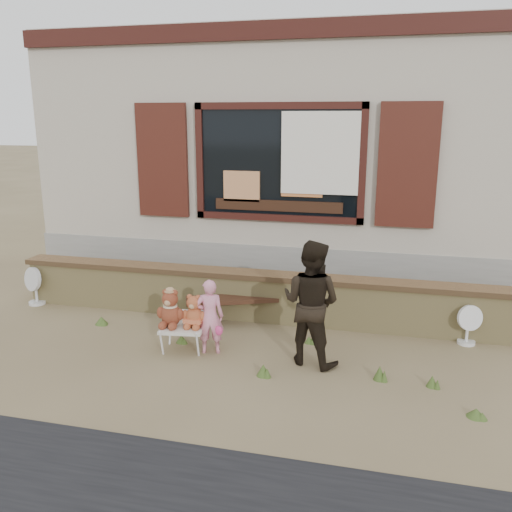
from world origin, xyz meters
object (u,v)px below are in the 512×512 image
(teddy_bear_right, at_px, (194,310))
(bench, at_px, (241,304))
(teddy_bear_left, at_px, (171,307))
(adult, at_px, (311,303))
(folding_chair, at_px, (183,328))
(child, at_px, (210,316))

(teddy_bear_right, bearing_deg, bench, 65.39)
(teddy_bear_left, relative_size, adult, 0.32)
(teddy_bear_right, distance_m, adult, 1.38)
(folding_chair, height_order, teddy_bear_left, teddy_bear_left)
(adult, bearing_deg, folding_chair, 19.64)
(folding_chair, distance_m, adult, 1.57)
(bench, distance_m, child, 1.01)
(teddy_bear_right, height_order, child, child)
(bench, distance_m, teddy_bear_left, 1.20)
(bench, relative_size, teddy_bear_left, 3.20)
(teddy_bear_right, bearing_deg, folding_chair, -180.00)
(teddy_bear_left, distance_m, teddy_bear_right, 0.28)
(child, bearing_deg, adult, 166.13)
(bench, xyz_separation_m, teddy_bear_right, (-0.29, -0.98, 0.24))
(bench, height_order, child, child)
(bench, relative_size, adult, 1.02)
(folding_chair, xyz_separation_m, child, (0.33, 0.02, 0.17))
(adult, bearing_deg, bench, -23.63)
(teddy_bear_left, xyz_separation_m, teddy_bear_right, (0.28, 0.04, -0.03))
(teddy_bear_left, xyz_separation_m, adult, (1.64, 0.06, 0.17))
(teddy_bear_left, relative_size, child, 0.51)
(child, distance_m, adult, 1.20)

